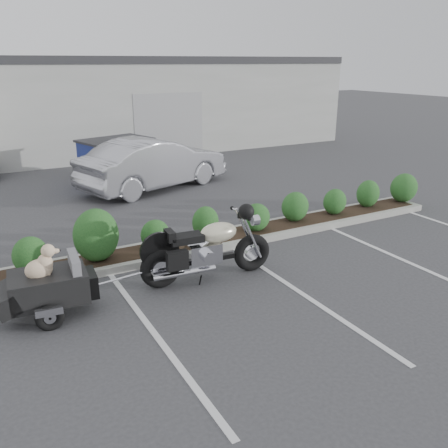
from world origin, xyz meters
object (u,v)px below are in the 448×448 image
motorcycle (208,250)px  pet_trailer (47,286)px  dumpster (117,160)px  sedan (154,163)px

motorcycle → pet_trailer: (-2.79, 0.03, -0.07)m
dumpster → motorcycle: bearing=-111.1°
motorcycle → pet_trailer: size_ratio=1.25×
pet_trailer → sedan: sedan is taller
pet_trailer → dumpster: bearing=71.2°
motorcycle → sedan: 6.87m
sedan → dumpster: (-0.79, 1.37, -0.07)m
motorcycle → dumpster: 8.10m
pet_trailer → motorcycle: bearing=4.3°
motorcycle → dumpster: (0.73, 8.07, 0.14)m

